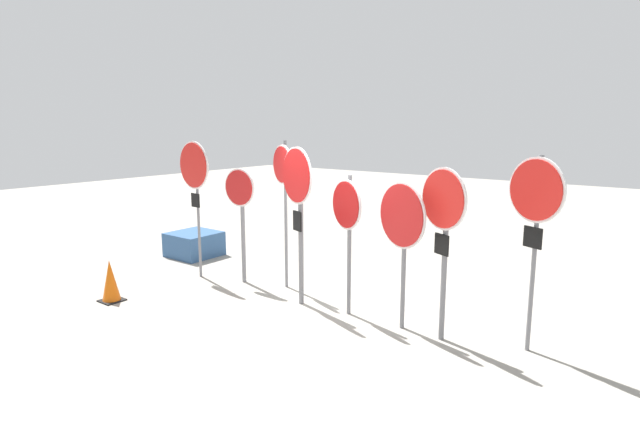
# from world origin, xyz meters

# --- Properties ---
(ground_plane) EXTENTS (40.00, 40.00, 0.00)m
(ground_plane) POSITION_xyz_m (0.00, 0.00, 0.00)
(ground_plane) COLOR gray
(stop_sign_0) EXTENTS (0.87, 0.14, 2.55)m
(stop_sign_0) POSITION_xyz_m (-2.89, -0.39, 1.96)
(stop_sign_0) COLOR slate
(stop_sign_0) RESTS_ON ground
(stop_sign_1) EXTENTS (0.68, 0.15, 2.08)m
(stop_sign_1) POSITION_xyz_m (-1.99, -0.12, 1.49)
(stop_sign_1) COLOR slate
(stop_sign_1) RESTS_ON ground
(stop_sign_2) EXTENTS (0.63, 0.28, 2.58)m
(stop_sign_2) POSITION_xyz_m (-1.20, 0.13, 1.94)
(stop_sign_2) COLOR slate
(stop_sign_2) RESTS_ON ground
(stop_sign_3) EXTENTS (0.83, 0.35, 2.51)m
(stop_sign_3) POSITION_xyz_m (-0.47, -0.36, 1.79)
(stop_sign_3) COLOR slate
(stop_sign_3) RESTS_ON ground
(stop_sign_4) EXTENTS (0.69, 0.32, 2.12)m
(stop_sign_4) POSITION_xyz_m (0.38, -0.27, 1.53)
(stop_sign_4) COLOR slate
(stop_sign_4) RESTS_ON ground
(stop_sign_5) EXTENTS (0.86, 0.36, 2.08)m
(stop_sign_5) POSITION_xyz_m (1.28, -0.26, 1.51)
(stop_sign_5) COLOR slate
(stop_sign_5) RESTS_ON ground
(stop_sign_6) EXTENTS (0.75, 0.36, 2.31)m
(stop_sign_6) POSITION_xyz_m (1.88, -0.28, 1.66)
(stop_sign_6) COLOR slate
(stop_sign_6) RESTS_ON ground
(stop_sign_7) EXTENTS (0.74, 0.37, 2.48)m
(stop_sign_7) POSITION_xyz_m (2.89, 0.07, 1.87)
(stop_sign_7) COLOR slate
(stop_sign_7) RESTS_ON ground
(traffic_cone_0) EXTENTS (0.34, 0.34, 0.69)m
(traffic_cone_0) POSITION_xyz_m (-2.99, -2.09, 0.34)
(traffic_cone_0) COLOR black
(traffic_cone_0) RESTS_ON ground
(storage_crate) EXTENTS (0.97, 0.96, 0.52)m
(storage_crate) POSITION_xyz_m (-4.20, 0.58, 0.26)
(storage_crate) COLOR #335684
(storage_crate) RESTS_ON ground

